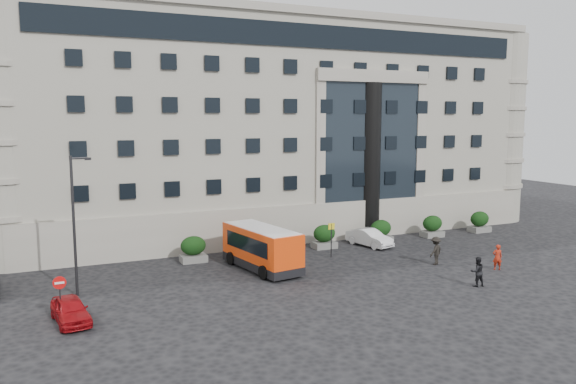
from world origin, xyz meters
The scene contains 19 objects.
ground centered at (0.00, 0.00, 0.00)m, with size 120.00×120.00×0.00m, color black.
civic_building centered at (6.00, 22.00, 9.00)m, with size 44.00×24.00×18.00m, color gray.
entrance_column centered at (12.00, 10.30, 6.50)m, with size 1.80×1.80×13.00m, color black.
hedge_a centered at (-4.00, 7.80, 0.93)m, with size 1.80×1.26×1.84m.
hedge_b centered at (1.20, 7.80, 0.93)m, with size 1.80×1.26×1.84m.
hedge_c centered at (6.40, 7.80, 0.93)m, with size 1.80×1.26×1.84m.
hedge_d centered at (11.60, 7.80, 0.93)m, with size 1.80×1.26×1.84m.
hedge_e centered at (16.80, 7.80, 0.93)m, with size 1.80×1.26×1.84m.
hedge_f centered at (22.00, 7.80, 0.93)m, with size 1.80×1.26×1.84m.
street_lamp centered at (-11.94, 3.00, 4.37)m, with size 1.16×0.18×8.00m.
bus_stop_sign centered at (5.50, 5.00, 1.73)m, with size 0.50×0.08×2.52m.
no_entry_sign centered at (-13.00, -1.04, 1.65)m, with size 0.64×0.16×2.32m.
minibus centered at (-0.32, 4.02, 1.57)m, with size 3.48×7.11×2.84m.
red_truck centered at (-11.90, 13.63, 1.55)m, with size 3.66×6.04×3.03m.
parked_car_a centered at (-12.57, -1.36, 0.63)m, with size 1.50×3.73×1.27m, color #980B10.
white_taxi centered at (10.00, 7.00, 0.68)m, with size 1.43×4.11×1.35m, color silver.
pedestrian_a centered at (14.00, -2.51, 0.86)m, with size 0.63×0.41×1.72m, color #AB2411.
pedestrian_b centered at (10.13, -4.84, 0.90)m, with size 0.88×0.68×1.81m, color black.
pedestrian_c centered at (11.11, 0.25, 0.98)m, with size 1.27×0.73×1.96m, color black.
Camera 1 is at (-13.61, -30.16, 10.04)m, focal length 35.00 mm.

